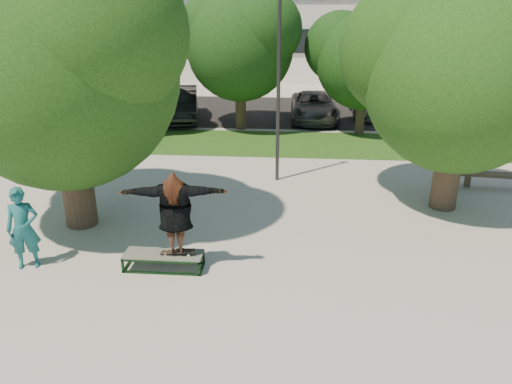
# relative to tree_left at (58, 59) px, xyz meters

# --- Properties ---
(ground) EXTENTS (120.00, 120.00, 0.00)m
(ground) POSITION_rel_tree_left_xyz_m (4.29, -1.09, -4.42)
(ground) COLOR #99958D
(ground) RESTS_ON ground
(grass_strip) EXTENTS (30.00, 4.00, 0.02)m
(grass_strip) POSITION_rel_tree_left_xyz_m (5.29, 8.41, -4.41)
(grass_strip) COLOR #194513
(grass_strip) RESTS_ON ground
(asphalt_strip) EXTENTS (40.00, 8.00, 0.01)m
(asphalt_strip) POSITION_rel_tree_left_xyz_m (4.29, 14.91, -4.42)
(asphalt_strip) COLOR black
(asphalt_strip) RESTS_ON ground
(tree_left) EXTENTS (6.96, 5.95, 7.12)m
(tree_left) POSITION_rel_tree_left_xyz_m (0.00, 0.00, 0.00)
(tree_left) COLOR #38281E
(tree_left) RESTS_ON ground
(tree_right) EXTENTS (6.24, 5.33, 6.51)m
(tree_right) POSITION_rel_tree_left_xyz_m (10.21, 1.99, -0.33)
(tree_right) COLOR #38281E
(tree_right) RESTS_ON ground
(bg_tree_left) EXTENTS (5.28, 4.51, 5.77)m
(bg_tree_left) POSITION_rel_tree_left_xyz_m (-2.28, 9.98, -0.69)
(bg_tree_left) COLOR #38281E
(bg_tree_left) RESTS_ON ground
(bg_tree_mid) EXTENTS (5.76, 4.92, 6.24)m
(bg_tree_mid) POSITION_rel_tree_left_xyz_m (3.22, 10.98, -0.41)
(bg_tree_mid) COLOR #38281E
(bg_tree_mid) RESTS_ON ground
(bg_tree_right) EXTENTS (5.04, 4.31, 5.43)m
(bg_tree_right) POSITION_rel_tree_left_xyz_m (8.73, 10.47, -0.93)
(bg_tree_right) COLOR #38281E
(bg_tree_right) RESTS_ON ground
(lamppost) EXTENTS (0.25, 0.15, 6.11)m
(lamppost) POSITION_rel_tree_left_xyz_m (5.29, 3.91, -1.27)
(lamppost) COLOR #2D2D30
(lamppost) RESTS_ON ground
(grind_box) EXTENTS (1.80, 0.60, 0.38)m
(grind_box) POSITION_rel_tree_left_xyz_m (2.95, -2.29, -4.23)
(grind_box) COLOR black
(grind_box) RESTS_ON ground
(skater_rig) EXTENTS (2.39, 0.86, 1.99)m
(skater_rig) POSITION_rel_tree_left_xyz_m (3.28, -2.29, -3.02)
(skater_rig) COLOR white
(skater_rig) RESTS_ON grind_box
(bystander) EXTENTS (0.82, 0.67, 1.94)m
(bystander) POSITION_rel_tree_left_xyz_m (-0.19, -2.45, -3.45)
(bystander) COLOR #1A6264
(bystander) RESTS_ON ground
(bench) EXTENTS (3.40, 0.83, 0.52)m
(bench) POSITION_rel_tree_left_xyz_m (12.79, 3.59, -3.99)
(bench) COLOR brown
(bench) RESTS_ON ground
(car_silver_a) EXTENTS (2.15, 4.50, 1.48)m
(car_silver_a) POSITION_rel_tree_left_xyz_m (-4.71, 14.99, -3.68)
(car_silver_a) COLOR #A5A4A9
(car_silver_a) RESTS_ON asphalt_strip
(car_dark) EXTENTS (2.63, 5.21, 1.64)m
(car_dark) POSITION_rel_tree_left_xyz_m (0.04, 12.41, -3.60)
(car_dark) COLOR black
(car_dark) RESTS_ON asphalt_strip
(car_grey) EXTENTS (2.38, 5.02, 1.38)m
(car_grey) POSITION_rel_tree_left_xyz_m (6.79, 12.96, -3.73)
(car_grey) COLOR #505054
(car_grey) RESTS_ON asphalt_strip
(car_silver_b) EXTENTS (1.85, 4.53, 1.31)m
(car_silver_b) POSITION_rel_tree_left_xyz_m (9.70, 14.35, -3.77)
(car_silver_b) COLOR #A5A4A8
(car_silver_b) RESTS_ON asphalt_strip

